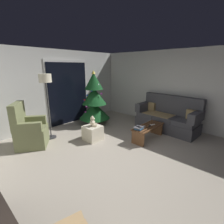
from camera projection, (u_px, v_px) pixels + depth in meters
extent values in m
plane|color=#9E9384|center=(123.00, 158.00, 3.67)|extent=(7.00, 7.00, 0.00)
cube|color=beige|center=(50.00, 89.00, 5.34)|extent=(5.72, 0.12, 2.50)
cube|color=beige|center=(179.00, 89.00, 5.35)|extent=(0.12, 6.00, 2.50)
cube|color=silver|center=(68.00, 92.00, 5.77)|extent=(1.60, 0.02, 2.20)
cube|color=black|center=(69.00, 94.00, 5.77)|extent=(1.50, 0.02, 2.10)
cube|color=#3D3D42|center=(166.00, 125.00, 5.25)|extent=(0.87, 1.94, 0.34)
cube|color=#3D3D42|center=(186.00, 122.00, 4.74)|extent=(0.71, 0.64, 0.14)
cube|color=#3D3D42|center=(166.00, 118.00, 5.18)|extent=(0.71, 0.64, 0.14)
cube|color=#3D3D42|center=(149.00, 114.00, 5.61)|extent=(0.71, 0.64, 0.14)
cube|color=#3D3D42|center=(172.00, 105.00, 5.29)|extent=(0.31, 1.91, 0.60)
cube|color=#3D3D42|center=(196.00, 117.00, 4.53)|extent=(0.77, 0.25, 0.28)
cube|color=#3D3D42|center=(144.00, 106.00, 5.74)|extent=(0.77, 0.25, 0.28)
cube|color=#997F51|center=(159.00, 114.00, 5.32)|extent=(0.65, 0.93, 0.02)
cube|color=#997F51|center=(192.00, 115.00, 4.75)|extent=(0.14, 0.33, 0.28)
cube|color=#997F51|center=(151.00, 107.00, 5.73)|extent=(0.14, 0.33, 0.28)
cube|color=brown|center=(154.00, 128.00, 4.42)|extent=(1.10, 0.05, 0.04)
cube|color=brown|center=(151.00, 127.00, 4.48)|extent=(1.10, 0.05, 0.04)
cube|color=brown|center=(148.00, 127.00, 4.53)|extent=(1.10, 0.05, 0.04)
cube|color=brown|center=(146.00, 126.00, 4.59)|extent=(1.10, 0.05, 0.04)
cube|color=brown|center=(143.00, 125.00, 4.65)|extent=(1.10, 0.05, 0.04)
cube|color=brown|center=(138.00, 138.00, 4.24)|extent=(0.05, 0.36, 0.35)
cube|color=brown|center=(156.00, 128.00, 4.93)|extent=(0.05, 0.36, 0.35)
cube|color=black|center=(149.00, 126.00, 4.47)|extent=(0.16, 0.09, 0.02)
cube|color=silver|center=(152.00, 125.00, 4.59)|extent=(0.16, 0.10, 0.02)
cube|color=#ADADB2|center=(143.00, 126.00, 4.47)|extent=(0.15, 0.13, 0.02)
cube|color=#285684|center=(139.00, 128.00, 4.30)|extent=(0.27, 0.22, 0.04)
cube|color=#4C4C51|center=(138.00, 127.00, 4.28)|extent=(0.24, 0.20, 0.02)
cube|color=black|center=(139.00, 127.00, 4.27)|extent=(0.12, 0.16, 0.01)
cylinder|color=#4C1E19|center=(95.00, 123.00, 5.83)|extent=(0.36, 0.36, 0.10)
cylinder|color=brown|center=(95.00, 120.00, 5.80)|extent=(0.08, 0.08, 0.12)
cone|color=#14471E|center=(95.00, 110.00, 5.71)|extent=(1.05, 1.05, 0.55)
cone|color=#14471E|center=(94.00, 96.00, 5.58)|extent=(0.83, 0.83, 0.55)
cone|color=#14471E|center=(94.00, 81.00, 5.44)|extent=(0.62, 0.62, 0.55)
sphere|color=#B233A5|center=(87.00, 107.00, 5.33)|extent=(0.06, 0.06, 0.06)
sphere|color=white|center=(85.00, 103.00, 5.84)|extent=(0.06, 0.06, 0.06)
sphere|color=white|center=(98.00, 85.00, 5.36)|extent=(0.06, 0.06, 0.06)
sphere|color=red|center=(85.00, 100.00, 5.44)|extent=(0.06, 0.06, 0.06)
sphere|color=blue|center=(84.00, 101.00, 5.72)|extent=(0.06, 0.06, 0.06)
sphere|color=#B233A5|center=(86.00, 112.00, 5.34)|extent=(0.06, 0.06, 0.06)
sphere|color=white|center=(90.00, 86.00, 5.66)|extent=(0.06, 0.06, 0.06)
sphere|color=#B233A5|center=(101.00, 94.00, 5.43)|extent=(0.06, 0.06, 0.06)
sphere|color=blue|center=(87.00, 95.00, 5.35)|extent=(0.06, 0.06, 0.06)
sphere|color=blue|center=(92.00, 91.00, 5.28)|extent=(0.06, 0.06, 0.06)
cone|color=#EAD14C|center=(93.00, 72.00, 5.36)|extent=(0.14, 0.14, 0.12)
cube|color=olive|center=(33.00, 140.00, 4.20)|extent=(0.95, 0.95, 0.31)
cube|color=olive|center=(32.00, 131.00, 4.14)|extent=(0.95, 0.95, 0.18)
cube|color=olive|center=(18.00, 116.00, 3.98)|extent=(0.52, 0.65, 0.64)
cube|color=olive|center=(34.00, 120.00, 4.35)|extent=(0.55, 0.45, 0.22)
cube|color=olive|center=(29.00, 127.00, 3.83)|extent=(0.55, 0.45, 0.22)
cylinder|color=#2D2D30|center=(51.00, 137.00, 4.72)|extent=(0.28, 0.28, 0.02)
cylinder|color=#2D2D30|center=(49.00, 111.00, 4.51)|extent=(0.03, 0.03, 1.55)
cylinder|color=beige|center=(45.00, 78.00, 4.28)|extent=(0.32, 0.32, 0.22)
cube|color=beige|center=(93.00, 133.00, 4.55)|extent=(0.44, 0.44, 0.40)
cylinder|color=beige|center=(95.00, 124.00, 4.54)|extent=(0.12, 0.12, 0.06)
cylinder|color=beige|center=(95.00, 126.00, 4.44)|extent=(0.12, 0.12, 0.06)
sphere|color=beige|center=(92.00, 123.00, 4.47)|extent=(0.15, 0.15, 0.15)
sphere|color=beige|center=(92.00, 118.00, 4.44)|extent=(0.11, 0.11, 0.11)
sphere|color=#F4E5C1|center=(94.00, 119.00, 4.44)|extent=(0.04, 0.04, 0.04)
sphere|color=beige|center=(92.00, 116.00, 4.46)|extent=(0.04, 0.04, 0.04)
sphere|color=beige|center=(92.00, 117.00, 4.39)|extent=(0.04, 0.04, 0.04)
sphere|color=beige|center=(93.00, 121.00, 4.53)|extent=(0.06, 0.06, 0.06)
sphere|color=beige|center=(93.00, 123.00, 4.40)|extent=(0.06, 0.06, 0.06)
cube|color=tan|center=(64.00, 224.00, 1.73)|extent=(0.43, 0.19, 0.06)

